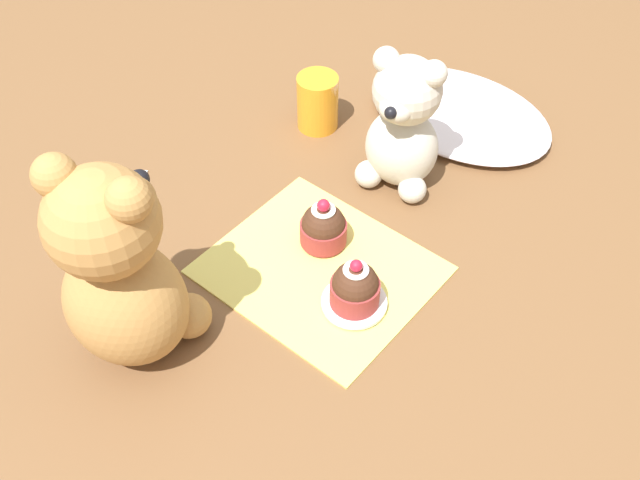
{
  "coord_description": "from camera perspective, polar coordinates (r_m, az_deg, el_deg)",
  "views": [
    {
      "loc": [
        0.38,
        -0.46,
        0.7
      ],
      "look_at": [
        0.0,
        0.0,
        0.06
      ],
      "focal_mm": 42.0,
      "sensor_mm": 36.0,
      "label": 1
    }
  ],
  "objects": [
    {
      "name": "ground_plane",
      "position": [
        0.92,
        -0.0,
        -2.37
      ],
      "size": [
        4.0,
        4.0,
        0.0
      ],
      "primitive_type": "plane",
      "color": "brown"
    },
    {
      "name": "knitted_placemat",
      "position": [
        0.92,
        -0.0,
        -2.25
      ],
      "size": [
        0.26,
        0.22,
        0.01
      ],
      "primitive_type": "cube",
      "color": "#E0D166",
      "rests_on": "ground_plane"
    },
    {
      "name": "tulle_cloth",
      "position": [
        1.15,
        10.61,
        9.47
      ],
      "size": [
        0.28,
        0.2,
        0.03
      ],
      "primitive_type": "ellipsoid",
      "color": "silver",
      "rests_on": "ground_plane"
    },
    {
      "name": "teddy_bear_cream",
      "position": [
        0.98,
        6.34,
        8.69
      ],
      "size": [
        0.11,
        0.11,
        0.2
      ],
      "rotation": [
        0.0,
        0.0,
        0.21
      ],
      "color": "beige",
      "rests_on": "ground_plane"
    },
    {
      "name": "teddy_bear_tan",
      "position": [
        0.79,
        -14.99,
        -2.38
      ],
      "size": [
        0.16,
        0.16,
        0.27
      ],
      "rotation": [
        0.0,
        0.0,
        3.43
      ],
      "color": "#B78447",
      "rests_on": "ground_plane"
    },
    {
      "name": "cupcake_near_cream_bear",
      "position": [
        0.93,
        0.26,
        0.99
      ],
      "size": [
        0.06,
        0.06,
        0.07
      ],
      "color": "#993333",
      "rests_on": "knitted_placemat"
    },
    {
      "name": "saucer_plate",
      "position": [
        0.88,
        2.62,
        -4.76
      ],
      "size": [
        0.08,
        0.08,
        0.01
      ],
      "primitive_type": "cylinder",
      "color": "white",
      "rests_on": "knitted_placemat"
    },
    {
      "name": "cupcake_near_tan_bear",
      "position": [
        0.86,
        2.68,
        -3.62
      ],
      "size": [
        0.06,
        0.06,
        0.07
      ],
      "color": "#993333",
      "rests_on": "saucer_plate"
    },
    {
      "name": "juice_glass",
      "position": [
        1.1,
        -0.18,
        10.46
      ],
      "size": [
        0.06,
        0.06,
        0.08
      ],
      "primitive_type": "cylinder",
      "color": "orange",
      "rests_on": "ground_plane"
    },
    {
      "name": "teaspoon",
      "position": [
        1.04,
        -13.88,
        3.34
      ],
      "size": [
        0.07,
        0.09,
        0.01
      ],
      "primitive_type": "cube",
      "rotation": [
        0.0,
        0.0,
        5.35
      ],
      "color": "silver",
      "rests_on": "ground_plane"
    }
  ]
}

